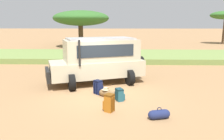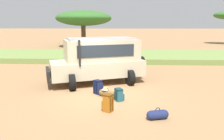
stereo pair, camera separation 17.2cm
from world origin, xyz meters
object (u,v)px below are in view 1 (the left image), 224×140
at_px(duffel_bag_low_black_case, 108,93).
at_px(duffel_bag_soft_canvas, 159,114).
at_px(backpack_near_rear_wheel, 109,103).
at_px(acacia_tree_left_mid, 81,18).
at_px(backpack_cluster_center, 98,87).
at_px(backpack_beside_front_wheel, 120,95).
at_px(acacia_tree_far_left, 79,22).
at_px(safari_vehicle, 99,59).

relative_size(duffel_bag_low_black_case, duffel_bag_soft_canvas, 1.04).
bearing_deg(backpack_near_rear_wheel, acacia_tree_left_mid, 101.75).
height_order(backpack_cluster_center, duffel_bag_soft_canvas, backpack_cluster_center).
relative_size(backpack_beside_front_wheel, acacia_tree_far_left, 0.09).
bearing_deg(duffel_bag_low_black_case, backpack_cluster_center, 136.26).
bearing_deg(backpack_cluster_center, duffel_bag_low_black_case, -43.74).
xyz_separation_m(backpack_beside_front_wheel, backpack_near_rear_wheel, (-0.39, -1.18, 0.07)).
xyz_separation_m(acacia_tree_far_left, acacia_tree_left_mid, (1.66, -7.78, 0.35)).
bearing_deg(acacia_tree_far_left, backpack_near_rear_wheel, -78.18).
xyz_separation_m(backpack_near_rear_wheel, duffel_bag_soft_canvas, (1.71, -0.60, -0.16)).
relative_size(backpack_beside_front_wheel, backpack_near_rear_wheel, 0.78).
distance_m(backpack_beside_front_wheel, duffel_bag_soft_canvas, 2.22).
bearing_deg(safari_vehicle, backpack_near_rear_wheel, -79.70).
distance_m(safari_vehicle, backpack_near_rear_wheel, 4.19).
bearing_deg(duffel_bag_soft_canvas, acacia_tree_far_left, 104.55).
height_order(duffel_bag_soft_canvas, acacia_tree_left_mid, acacia_tree_left_mid).
xyz_separation_m(duffel_bag_soft_canvas, acacia_tree_far_left, (-8.21, 31.62, 3.45)).
relative_size(backpack_near_rear_wheel, acacia_tree_left_mid, 0.08).
bearing_deg(acacia_tree_left_mid, safari_vehicle, -77.95).
bearing_deg(acacia_tree_left_mid, duffel_bag_soft_canvas, -74.64).
distance_m(safari_vehicle, backpack_cluster_center, 2.19).
bearing_deg(acacia_tree_far_left, safari_vehicle, -77.95).
bearing_deg(duffel_bag_soft_canvas, backpack_beside_front_wheel, 126.68).
height_order(backpack_beside_front_wheel, duffel_bag_soft_canvas, backpack_beside_front_wheel).
distance_m(duffel_bag_soft_canvas, acacia_tree_left_mid, 25.01).
bearing_deg(acacia_tree_left_mid, duffel_bag_low_black_case, -77.73).
bearing_deg(backpack_beside_front_wheel, acacia_tree_far_left, 102.99).
bearing_deg(backpack_cluster_center, backpack_near_rear_wheel, -74.01).
distance_m(safari_vehicle, acacia_tree_left_mid, 19.84).
xyz_separation_m(backpack_cluster_center, backpack_near_rear_wheel, (0.59, -2.06, 0.01)).
bearing_deg(safari_vehicle, acacia_tree_far_left, 102.05).
height_order(backpack_cluster_center, duffel_bag_low_black_case, backpack_cluster_center).
bearing_deg(duffel_bag_soft_canvas, duffel_bag_low_black_case, 129.71).
height_order(safari_vehicle, backpack_beside_front_wheel, safari_vehicle).
height_order(duffel_bag_low_black_case, acacia_tree_far_left, acacia_tree_far_left).
bearing_deg(duffel_bag_soft_canvas, backpack_near_rear_wheel, 160.73).
bearing_deg(duffel_bag_low_black_case, duffel_bag_soft_canvas, -50.29).
bearing_deg(duffel_bag_low_black_case, acacia_tree_left_mid, 102.27).
relative_size(backpack_cluster_center, backpack_near_rear_wheel, 0.96).
height_order(backpack_beside_front_wheel, backpack_near_rear_wheel, backpack_near_rear_wheel).
height_order(backpack_cluster_center, acacia_tree_left_mid, acacia_tree_left_mid).
distance_m(backpack_near_rear_wheel, duffel_bag_soft_canvas, 1.82).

